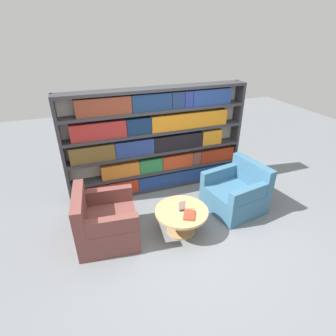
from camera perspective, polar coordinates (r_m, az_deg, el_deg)
name	(u,v)px	position (r m, az deg, el deg)	size (l,w,h in m)	color
ground_plane	(189,235)	(4.08, 4.51, -14.35)	(14.00, 14.00, 0.00)	slate
bookshelf	(158,142)	(4.74, -2.20, 5.67)	(3.26, 0.30, 1.90)	silver
armchair_left	(105,223)	(3.95, -13.62, -11.50)	(0.91, 0.92, 0.81)	brown
armchair_right	(236,193)	(4.59, 14.58, -5.37)	(0.95, 0.96, 0.81)	#386684
coffee_table	(181,216)	(3.97, 2.94, -10.43)	(0.79, 0.79, 0.39)	tan
table_sign	(182,206)	(3.86, 3.01, -8.30)	(0.11, 0.06, 0.17)	black
stray_book	(189,215)	(3.80, 4.61, -10.17)	(0.24, 0.27, 0.03)	#B73823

